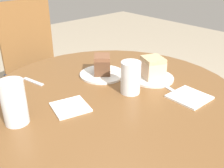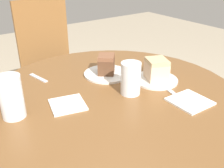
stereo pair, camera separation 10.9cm
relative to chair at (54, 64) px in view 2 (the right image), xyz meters
name	(u,v)px [view 2 (the right image)]	position (x,y,z in m)	size (l,w,h in m)	color
table	(112,129)	(-0.15, -0.97, 0.03)	(1.10, 1.10, 0.73)	brown
chair	(54,64)	(0.00, 0.00, 0.00)	(0.46, 0.46, 0.98)	brown
plate_near	(156,80)	(0.08, -1.00, 0.23)	(0.20, 0.20, 0.01)	silver
plate_far	(106,74)	(-0.07, -0.81, 0.23)	(0.22, 0.22, 0.01)	silver
cake_slice_near	(156,69)	(0.08, -1.00, 0.28)	(0.12, 0.13, 0.10)	beige
cake_slice_far	(106,64)	(-0.07, -0.81, 0.28)	(0.11, 0.12, 0.09)	brown
glass_lemonade	(131,80)	(-0.10, -1.03, 0.28)	(0.08, 0.08, 0.14)	beige
glass_water	(12,99)	(-0.55, -0.92, 0.29)	(0.08, 0.08, 0.16)	silver
napkin_stack	(190,101)	(0.05, -1.22, 0.23)	(0.15, 0.15, 0.01)	white
fork	(171,92)	(0.05, -1.12, 0.22)	(0.06, 0.16, 0.00)	silver
spoon	(38,78)	(-0.35, -0.66, 0.22)	(0.04, 0.13, 0.00)	silver
napkin_side	(68,105)	(-0.36, -0.96, 0.23)	(0.16, 0.16, 0.01)	white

